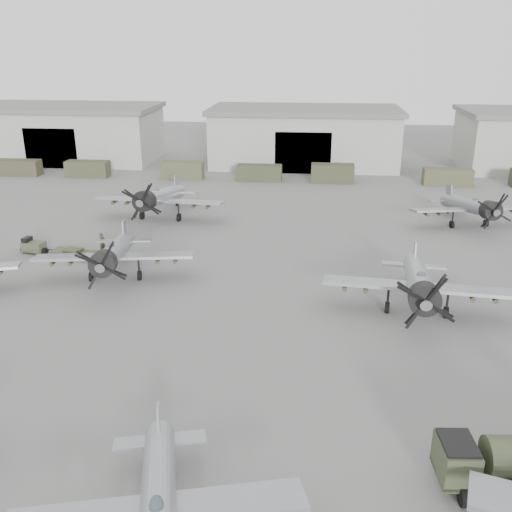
{
  "coord_description": "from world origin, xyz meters",
  "views": [
    {
      "loc": [
        1.5,
        -27.46,
        18.16
      ],
      "look_at": [
        -2.66,
        13.8,
        2.5
      ],
      "focal_mm": 40.0,
      "sensor_mm": 36.0,
      "label": 1
    }
  ],
  "objects_px": {
    "tug_trailer": "(49,249)",
    "aircraft_far_1": "(472,207)",
    "aircraft_mid_2": "(419,284)",
    "aircraft_mid_1": "(113,254)",
    "aircraft_far_0": "(159,198)",
    "aircraft_near_1": "(158,510)",
    "ground_crew": "(102,243)"
  },
  "relations": [
    {
      "from": "aircraft_near_1",
      "to": "aircraft_mid_1",
      "type": "height_order",
      "value": "aircraft_mid_1"
    },
    {
      "from": "aircraft_near_1",
      "to": "aircraft_far_0",
      "type": "distance_m",
      "value": 43.36
    },
    {
      "from": "aircraft_mid_1",
      "to": "tug_trailer",
      "type": "height_order",
      "value": "aircraft_mid_1"
    },
    {
      "from": "aircraft_near_1",
      "to": "aircraft_far_1",
      "type": "distance_m",
      "value": 47.83
    },
    {
      "from": "aircraft_far_1",
      "to": "tug_trailer",
      "type": "xyz_separation_m",
      "value": [
        -39.98,
        -12.09,
        -1.7
      ]
    },
    {
      "from": "aircraft_mid_2",
      "to": "aircraft_mid_1",
      "type": "bearing_deg",
      "value": 176.11
    },
    {
      "from": "aircraft_near_1",
      "to": "ground_crew",
      "type": "relative_size",
      "value": 5.92
    },
    {
      "from": "aircraft_mid_1",
      "to": "aircraft_mid_2",
      "type": "xyz_separation_m",
      "value": [
        23.2,
        -3.93,
        0.1
      ]
    },
    {
      "from": "aircraft_far_0",
      "to": "ground_crew",
      "type": "bearing_deg",
      "value": -99.45
    },
    {
      "from": "aircraft_near_1",
      "to": "ground_crew",
      "type": "height_order",
      "value": "aircraft_near_1"
    },
    {
      "from": "aircraft_mid_1",
      "to": "aircraft_far_0",
      "type": "height_order",
      "value": "aircraft_far_0"
    },
    {
      "from": "aircraft_mid_1",
      "to": "aircraft_near_1",
      "type": "bearing_deg",
      "value": -76.84
    },
    {
      "from": "aircraft_far_1",
      "to": "ground_crew",
      "type": "distance_m",
      "value": 37.01
    },
    {
      "from": "aircraft_near_1",
      "to": "tug_trailer",
      "type": "distance_m",
      "value": 35.69
    },
    {
      "from": "aircraft_mid_1",
      "to": "ground_crew",
      "type": "height_order",
      "value": "aircraft_mid_1"
    },
    {
      "from": "aircraft_mid_2",
      "to": "aircraft_far_0",
      "type": "height_order",
      "value": "aircraft_far_0"
    },
    {
      "from": "aircraft_mid_2",
      "to": "aircraft_far_0",
      "type": "distance_m",
      "value": 31.54
    },
    {
      "from": "aircraft_mid_2",
      "to": "aircraft_far_0",
      "type": "xyz_separation_m",
      "value": [
        -23.89,
        20.59,
        0.09
      ]
    },
    {
      "from": "aircraft_near_1",
      "to": "aircraft_far_0",
      "type": "relative_size",
      "value": 0.81
    },
    {
      "from": "tug_trailer",
      "to": "aircraft_far_1",
      "type": "bearing_deg",
      "value": 28.25
    },
    {
      "from": "tug_trailer",
      "to": "aircraft_near_1",
      "type": "bearing_deg",
      "value": -47.6
    },
    {
      "from": "aircraft_mid_2",
      "to": "tug_trailer",
      "type": "height_order",
      "value": "aircraft_mid_2"
    },
    {
      "from": "aircraft_mid_2",
      "to": "aircraft_far_1",
      "type": "relative_size",
      "value": 1.08
    },
    {
      "from": "aircraft_far_0",
      "to": "ground_crew",
      "type": "distance_m",
      "value": 10.82
    },
    {
      "from": "aircraft_mid_2",
      "to": "tug_trailer",
      "type": "distance_m",
      "value": 32.58
    },
    {
      "from": "aircraft_mid_1",
      "to": "tug_trailer",
      "type": "relative_size",
      "value": 1.75
    },
    {
      "from": "aircraft_far_1",
      "to": "aircraft_mid_1",
      "type": "bearing_deg",
      "value": -163.89
    },
    {
      "from": "aircraft_near_1",
      "to": "aircraft_mid_2",
      "type": "relative_size",
      "value": 0.84
    },
    {
      "from": "aircraft_mid_1",
      "to": "tug_trailer",
      "type": "xyz_separation_m",
      "value": [
        -7.99,
        5.3,
        -1.78
      ]
    },
    {
      "from": "aircraft_far_1",
      "to": "ground_crew",
      "type": "xyz_separation_m",
      "value": [
        -35.27,
        -11.12,
        -1.29
      ]
    },
    {
      "from": "aircraft_mid_1",
      "to": "aircraft_far_0",
      "type": "relative_size",
      "value": 0.93
    },
    {
      "from": "aircraft_far_0",
      "to": "aircraft_far_1",
      "type": "xyz_separation_m",
      "value": [
        32.69,
        0.73,
        -0.27
      ]
    }
  ]
}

